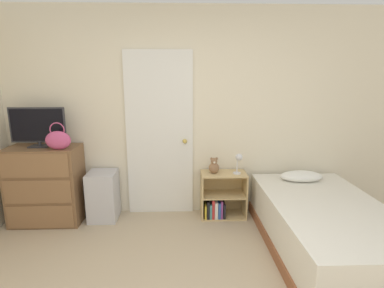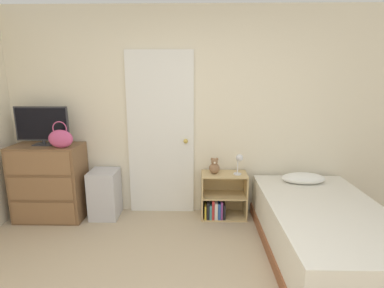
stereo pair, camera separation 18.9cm
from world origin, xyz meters
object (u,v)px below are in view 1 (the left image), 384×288
bookshelf (220,199)px  tv (38,126)px  dresser (46,185)px  handbag (58,140)px  teddy_bear (214,166)px  storage_bin (103,196)px  desk_lamp (239,160)px  bed (326,227)px

bookshelf → tv: bearing=-178.6°
dresser → tv: (-0.03, 0.02, 0.71)m
handbag → teddy_bear: 1.82m
dresser → teddy_bear: (2.02, 0.07, 0.19)m
teddy_bear → storage_bin: bearing=-179.1°
tv → desk_lamp: 2.38m
tv → desk_lamp: bearing=0.2°
bookshelf → bed: (0.97, -0.82, 0.03)m
storage_bin → desk_lamp: bearing=-0.7°
tv → handbag: bearing=-27.6°
tv → bed: 3.32m
tv → bookshelf: bearing=1.4°
tv → handbag: (0.28, -0.14, -0.13)m
handbag → teddy_bear: size_ratio=1.55×
bookshelf → desk_lamp: bearing=-11.7°
tv → teddy_bear: size_ratio=3.16×
teddy_bear → desk_lamp: desk_lamp is taller
handbag → storage_bin: bearing=22.7°
tv → storage_bin: tv is taller
desk_lamp → bed: (0.75, -0.77, -0.49)m
tv → storage_bin: (0.68, 0.03, -0.87)m
tv → desk_lamp: (2.34, 0.01, -0.42)m
handbag → bed: size_ratio=0.16×
dresser → desk_lamp: size_ratio=3.64×
bed → handbag: bearing=167.6°
handbag → bookshelf: size_ratio=0.54×
desk_lamp → bed: 1.19m
teddy_bear → bed: size_ratio=0.10×
storage_bin → desk_lamp: desk_lamp is taller
bookshelf → desk_lamp: size_ratio=2.23×
tv → dresser: bearing=-34.1°
tv → bed: bearing=-13.9°
handbag → storage_bin: size_ratio=0.51×
dresser → storage_bin: 0.68m
dresser → bookshelf: dresser is taller
teddy_bear → bed: bearing=-37.9°
dresser → teddy_bear: size_ratio=4.67×
dresser → storage_bin: dresser is taller
storage_bin → bed: 2.54m
handbag → desk_lamp: 2.09m
bed → storage_bin: bearing=161.8°
storage_bin → teddy_bear: size_ratio=3.02×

